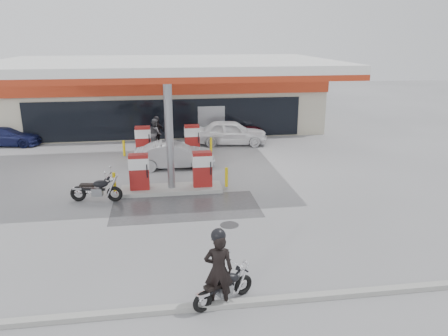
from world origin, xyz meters
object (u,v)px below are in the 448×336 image
object	(u,v)px
attendant	(155,133)
parked_car_left	(7,136)
parked_car_right	(233,129)
pump_island_near	(171,176)
hatchback_silver	(174,155)
sedan_white	(231,132)
biker_walking	(157,133)
main_motorcycle	(224,288)
parked_motorcycle	(97,190)
pump_island_far	(168,144)
biker_main	(219,270)

from	to	relation	value
attendant	parked_car_left	distance (m)	9.51
attendant	parked_car_right	size ratio (longest dim) A/B	0.43
pump_island_near	hatchback_silver	xyz separation A→B (m)	(0.27, 3.60, -0.02)
sedan_white	biker_walking	world-z (taller)	biker_walking
hatchback_silver	parked_car_right	xyz separation A→B (m)	(4.23, 6.40, -0.09)
main_motorcycle	biker_walking	size ratio (longest dim) A/B	0.95
biker_walking	parked_car_left	bearing A→B (deg)	130.52
parked_motorcycle	biker_walking	size ratio (longest dim) A/B	1.22
parked_motorcycle	parked_car_right	xyz separation A→B (m)	(7.64, 10.80, 0.09)
main_motorcycle	pump_island_near	bearing A→B (deg)	68.99
parked_motorcycle	sedan_white	world-z (taller)	sedan_white
main_motorcycle	hatchback_silver	size ratio (longest dim) A/B	0.42
sedan_white	parked_car_left	world-z (taller)	sedan_white
parked_car_left	parked_car_right	size ratio (longest dim) A/B	0.97
main_motorcycle	parked_motorcycle	world-z (taller)	parked_motorcycle
sedan_white	biker_walking	bearing A→B (deg)	98.85
main_motorcycle	sedan_white	size ratio (longest dim) A/B	0.38
parked_car_right	biker_walking	xyz separation A→B (m)	(-5.12, -1.80, 0.32)
pump_island_near	hatchback_silver	world-z (taller)	pump_island_near
pump_island_far	parked_car_right	size ratio (longest dim) A/B	1.20
parked_car_right	biker_walking	distance (m)	5.43
parked_car_right	biker_walking	bearing A→B (deg)	133.54
parked_motorcycle	attendant	distance (m)	9.09
pump_island_near	parked_car_left	bearing A→B (deg)	135.00
pump_island_near	sedan_white	xyz separation A→B (m)	(4.04, 8.20, 0.07)
main_motorcycle	biker_main	xyz separation A→B (m)	(-0.17, -0.09, 0.59)
biker_walking	pump_island_far	bearing A→B (deg)	-112.98
sedan_white	parked_car_right	bearing A→B (deg)	-5.36
hatchback_silver	parked_motorcycle	bearing A→B (deg)	142.73
biker_main	attendant	world-z (taller)	biker_main
pump_island_far	parked_motorcycle	distance (m)	7.50
biker_main	attendant	size ratio (longest dim) A/B	1.12
pump_island_near	hatchback_silver	distance (m)	3.61
hatchback_silver	biker_main	bearing A→B (deg)	-176.42
parked_car_left	parked_car_right	bearing A→B (deg)	-81.01
pump_island_near	pump_island_far	size ratio (longest dim) A/B	1.00
main_motorcycle	biker_main	distance (m)	0.62
sedan_white	hatchback_silver	bearing A→B (deg)	149.52
parked_car_right	attendant	bearing A→B (deg)	135.62
pump_island_near	parked_car_right	bearing A→B (deg)	65.77
main_motorcycle	attendant	distance (m)	16.83
biker_main	sedan_white	distance (m)	17.35
sedan_white	biker_walking	size ratio (longest dim) A/B	2.51
parked_motorcycle	pump_island_near	bearing A→B (deg)	23.59
main_motorcycle	parked_car_right	xyz separation A→B (m)	(3.40, 18.78, 0.16)
pump_island_far	main_motorcycle	distance (m)	14.82
pump_island_near	attendant	bearing A→B (deg)	95.20
pump_island_near	parked_car_left	xyz separation A→B (m)	(-10.00, 10.00, -0.11)
main_motorcycle	sedan_white	xyz separation A→B (m)	(2.94, 16.98, 0.35)
parked_motorcycle	parked_car_left	xyz separation A→B (m)	(-6.86, 10.80, 0.09)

